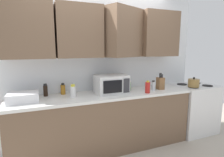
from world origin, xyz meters
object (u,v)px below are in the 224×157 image
at_px(bottle_white_jar, 73,91).
at_px(bottle_green_oil, 129,86).
at_px(kettle, 194,83).
at_px(bottle_soy_dark, 45,90).
at_px(knife_block, 160,83).
at_px(microwave, 111,84).
at_px(dish_rack, 23,97).
at_px(bottle_clear_tall, 153,86).
at_px(stove_range, 193,108).
at_px(bottle_red_sauce, 148,87).
at_px(bottle_amber_vinegar, 63,89).

distance_m(bottle_white_jar, bottle_green_oil, 0.93).
distance_m(kettle, bottle_soy_dark, 2.47).
bearing_deg(bottle_white_jar, bottle_green_oil, 3.98).
bearing_deg(knife_block, microwave, 175.87).
xyz_separation_m(dish_rack, bottle_clear_tall, (1.95, -0.08, 0.02)).
xyz_separation_m(stove_range, dish_rack, (-2.90, 0.02, 0.51)).
relative_size(microwave, bottle_clear_tall, 2.93).
height_order(bottle_red_sauce, bottle_green_oil, bottle_red_sauce).
height_order(bottle_red_sauce, bottle_soy_dark, bottle_red_sauce).
bearing_deg(microwave, kettle, -6.41).
bearing_deg(knife_block, bottle_clear_tall, -170.96).
xyz_separation_m(kettle, bottle_soy_dark, (-2.45, 0.35, 0.00)).
bearing_deg(kettle, dish_rack, 176.65).
height_order(stove_range, bottle_clear_tall, bottle_clear_tall).
xyz_separation_m(stove_range, bottle_green_oil, (-1.33, 0.08, 0.53)).
bearing_deg(stove_range, microwave, 179.03).
bearing_deg(bottle_amber_vinegar, bottle_green_oil, -8.17).
relative_size(microwave, bottle_white_jar, 2.64).
relative_size(dish_rack, bottle_white_jar, 2.09).
xyz_separation_m(kettle, bottle_clear_tall, (-0.79, 0.08, -0.00)).
height_order(stove_range, kettle, kettle).
bearing_deg(bottle_soy_dark, bottle_amber_vinegar, 3.80).
bearing_deg(bottle_red_sauce, bottle_soy_dark, 165.18).
bearing_deg(microwave, bottle_soy_dark, 169.27).
distance_m(bottle_white_jar, bottle_clear_tall, 1.30).
relative_size(stove_range, bottle_white_jar, 5.02).
bearing_deg(bottle_green_oil, stove_range, -3.28).
bearing_deg(bottle_amber_vinegar, bottle_red_sauce, -18.35).
bearing_deg(bottle_clear_tall, stove_range, 3.54).
relative_size(stove_range, microwave, 1.90).
bearing_deg(microwave, stove_range, -0.97).
xyz_separation_m(kettle, bottle_white_jar, (-2.09, 0.15, 0.00)).
xyz_separation_m(bottle_red_sauce, bottle_amber_vinegar, (-1.23, 0.41, -0.01)).
height_order(microwave, bottle_clear_tall, microwave).
distance_m(knife_block, bottle_green_oil, 0.55).
relative_size(bottle_red_sauce, bottle_white_jar, 1.07).
distance_m(stove_range, bottle_soy_dark, 2.68).
distance_m(kettle, bottle_green_oil, 1.18).
bearing_deg(bottle_red_sauce, knife_block, 23.14).
distance_m(dish_rack, knife_block, 2.10).
distance_m(dish_rack, bottle_green_oil, 1.57).
xyz_separation_m(bottle_red_sauce, bottle_white_jar, (-1.11, 0.19, -0.00)).
xyz_separation_m(kettle, dish_rack, (-2.73, 0.16, -0.02)).
distance_m(bottle_soy_dark, bottle_amber_vinegar, 0.25).
distance_m(knife_block, bottle_soy_dark, 1.84).
height_order(microwave, bottle_amber_vinegar, microwave).
bearing_deg(knife_block, dish_rack, 178.52).
bearing_deg(bottle_green_oil, bottle_soy_dark, 174.12).
xyz_separation_m(knife_block, bottle_red_sauce, (-0.34, -0.15, -0.01)).
relative_size(knife_block, bottle_red_sauce, 1.44).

